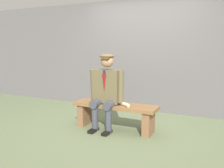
{
  "coord_description": "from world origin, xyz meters",
  "views": [
    {
      "loc": [
        -1.75,
        3.73,
        1.45
      ],
      "look_at": [
        0.06,
        0.0,
        0.81
      ],
      "focal_mm": 38.69,
      "sensor_mm": 36.0,
      "label": 1
    }
  ],
  "objects": [
    {
      "name": "bench",
      "position": [
        0.0,
        0.0,
        0.31
      ],
      "size": [
        1.5,
        0.42,
        0.46
      ],
      "color": "brown",
      "rests_on": "ground"
    },
    {
      "name": "rolled_magazine",
      "position": [
        -0.21,
        0.07,
        0.49
      ],
      "size": [
        0.22,
        0.16,
        0.06
      ],
      "primitive_type": "cylinder",
      "rotation": [
        0.0,
        1.57,
        -0.54
      ],
      "color": "beige",
      "rests_on": "bench"
    },
    {
      "name": "seated_man",
      "position": [
        0.14,
        0.05,
        0.74
      ],
      "size": [
        0.64,
        0.54,
        1.33
      ],
      "color": "brown",
      "rests_on": "ground"
    },
    {
      "name": "stadium_wall",
      "position": [
        0.0,
        -1.55,
        1.25
      ],
      "size": [
        12.0,
        0.24,
        2.5
      ],
      "primitive_type": "cube",
      "color": "#615D5F",
      "rests_on": "ground"
    },
    {
      "name": "ground_plane",
      "position": [
        0.0,
        0.0,
        0.0
      ],
      "size": [
        30.0,
        30.0,
        0.0
      ],
      "primitive_type": "plane",
      "color": "#64714F"
    }
  ]
}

